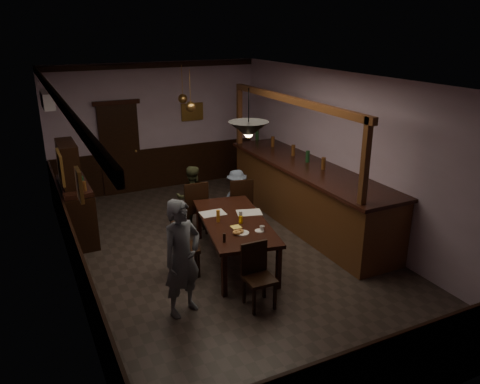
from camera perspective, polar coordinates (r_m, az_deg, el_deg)
room at (r=7.69m, az=-1.77°, el=2.36°), size 5.01×8.01×3.01m
dining_table at (r=7.75m, az=-0.69°, el=-3.91°), size 1.39×2.35×0.75m
chair_far_left at (r=8.85m, az=-5.50°, el=-1.64°), size 0.49×0.49×1.06m
chair_far_right at (r=9.03m, az=0.04°, el=-1.16°), size 0.54×0.54×1.04m
chair_near at (r=6.69m, az=2.11°, el=-9.72°), size 0.41×0.41×0.93m
chair_side at (r=7.48m, az=-7.26°, el=-6.26°), size 0.51×0.51×0.98m
person_standing at (r=6.40m, az=-7.06°, el=-8.01°), size 0.71×0.59×1.67m
person_seated_left at (r=9.09m, az=-5.89°, el=-0.68°), size 0.73×0.65×1.27m
person_seated_right at (r=9.29m, az=-0.40°, el=-0.61°), size 0.74×0.45×1.12m
newspaper_left at (r=8.00m, az=-3.34°, el=-2.61°), size 0.43×0.32×0.01m
newspaper_right at (r=8.02m, az=1.12°, el=-2.52°), size 0.49×0.41×0.01m
napkin at (r=7.48m, az=-0.49°, el=-4.27°), size 0.18×0.18×0.00m
saucer at (r=7.34m, az=2.39°, el=-4.74°), size 0.15×0.15×0.01m
coffee_cup at (r=7.32m, az=2.72°, el=-4.42°), size 0.09×0.09×0.07m
pastry_plate at (r=7.25m, az=0.25°, el=-5.01°), size 0.22×0.22×0.01m
pastry_ring_a at (r=7.20m, az=-0.40°, el=-4.96°), size 0.13×0.13×0.04m
pastry_ring_b at (r=7.24m, az=-0.04°, el=-4.80°), size 0.13×0.13×0.04m
soda_can at (r=7.59m, az=0.09°, el=-3.39°), size 0.07×0.07×0.12m
beer_glass at (r=7.64m, az=-2.68°, el=-2.95°), size 0.06×0.06×0.20m
water_glass at (r=7.72m, az=0.07°, el=-2.87°), size 0.06×0.06×0.15m
pepper_mill at (r=6.95m, az=-1.93°, el=-5.60°), size 0.04×0.04×0.14m
sideboard at (r=9.08m, az=-19.42°, el=-1.07°), size 0.50×1.40×1.85m
bar_counter at (r=9.32m, az=8.21°, el=-0.20°), size 1.07×4.58×2.56m
door_back at (r=11.19m, az=-14.39°, el=4.96°), size 0.90×0.06×2.10m
ac_unit at (r=9.71m, az=-22.43°, el=10.35°), size 0.20×0.85×0.30m
picture_left_small at (r=5.38m, az=-19.00°, el=0.82°), size 0.04×0.28×0.36m
picture_left_large at (r=7.80m, az=-21.05°, el=2.84°), size 0.04×0.62×0.48m
picture_back at (r=11.52m, az=-5.85°, el=9.71°), size 0.55×0.04×0.42m
pendant_iron at (r=6.47m, az=1.04°, el=7.61°), size 0.56×0.56×0.67m
pendant_brass_mid at (r=9.21m, az=-6.04°, el=10.30°), size 0.20×0.20×0.81m
pendant_brass_far at (r=10.23m, az=-6.99°, el=11.22°), size 0.20×0.20×0.81m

